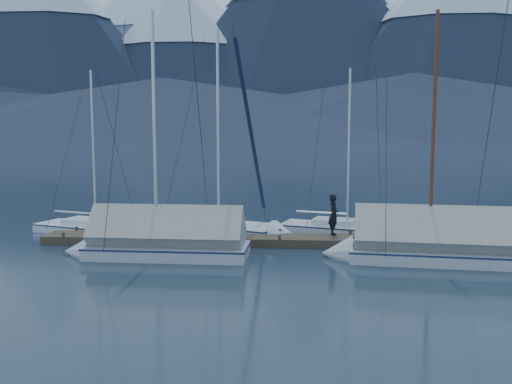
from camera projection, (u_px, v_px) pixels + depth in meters
The scene contains 10 objects.
ground at pixel (253, 255), 20.78m from camera, with size 1000.00×1000.00×0.00m, color #152230.
mountain_range at pixel (295, 54), 381.21m from camera, with size 877.00×584.00×150.50m.
dock at pixel (256, 241), 22.75m from camera, with size 18.00×1.50×0.54m.
mooring_posts at pixel (244, 236), 22.75m from camera, with size 15.12×1.52×0.35m.
sailboat_open_left at pixel (104, 231), 24.88m from camera, with size 6.40×3.68×8.17m.
sailboat_open_mid at pixel (229, 231), 24.83m from camera, with size 7.90×4.94×10.13m.
sailboat_open_right at pixel (357, 232), 24.77m from camera, with size 6.48×3.56×8.25m.
sailboat_covered_near at pixel (425, 247), 19.79m from camera, with size 7.85×3.43×9.91m.
sailboat_covered_far at pixel (153, 244), 20.43m from camera, with size 7.18×3.03×9.98m.
person at pixel (334, 215), 22.86m from camera, with size 0.63×0.42×1.74m, color black.
Camera 1 is at (1.42, -20.32, 4.75)m, focal length 38.00 mm.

